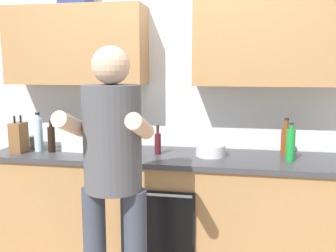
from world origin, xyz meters
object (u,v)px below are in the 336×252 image
bottle_vinegar (286,141)px  mixing_bowl (211,150)px  grocery_bag_produce (77,137)px  bottle_soda (291,145)px  knife_block (19,137)px  bottle_wine (158,143)px  bottle_soy (51,139)px  cup_stoneware (32,142)px  potted_herb (119,134)px  person_standing (113,167)px  bottle_water (38,134)px

bottle_vinegar → mixing_bowl: bottle_vinegar is taller
bottle_vinegar → grocery_bag_produce: 1.71m
bottle_soda → knife_block: (-2.16, -0.11, 0.00)m
bottle_wine → grocery_bag_produce: bottle_wine is taller
grocery_bag_produce → bottle_vinegar: bearing=4.9°
bottle_soy → mixing_bowl: bearing=4.4°
bottle_vinegar → cup_stoneware: bearing=-177.7°
bottle_soda → mixing_bowl: 0.60m
potted_herb → bottle_soy: bearing=-155.7°
cup_stoneware → grocery_bag_produce: bearing=-7.3°
person_standing → knife_block: size_ratio=5.60×
mixing_bowl → bottle_soda: bearing=-4.9°
person_standing → cup_stoneware: (-1.06, 0.91, -0.07)m
bottle_soy → potted_herb: bearing=24.3°
bottle_water → bottle_vinegar: 2.03m
knife_block → bottle_vinegar: bearing=7.8°
potted_herb → grocery_bag_produce: potted_herb is taller
bottle_soda → cup_stoneware: size_ratio=2.99×
bottle_water → potted_herb: bottle_water is taller
bottle_water → grocery_bag_produce: (0.31, 0.07, -0.03)m
bottle_wine → bottle_vinegar: size_ratio=0.79×
bottle_soda → grocery_bag_produce: bearing=178.6°
bottle_soda → knife_block: 2.16m
bottle_water → mixing_bowl: (1.43, 0.08, -0.10)m
knife_block → bottle_water: bearing=29.6°
bottle_soda → bottle_vinegar: bottle_vinegar is taller
bottle_soy → bottle_vinegar: size_ratio=0.90×
cup_stoneware → bottle_vinegar: bearing=2.3°
bottle_wine → potted_herb: potted_herb is taller
mixing_bowl → knife_block: bearing=-174.2°
person_standing → knife_block: (-1.05, 0.70, 0.01)m
bottle_wine → grocery_bag_produce: 0.69m
bottle_water → cup_stoneware: 0.22m
bottle_water → knife_block: 0.16m
bottle_vinegar → knife_block: size_ratio=0.98×
bottle_soda → bottle_soy: 1.90m
bottle_soda → bottle_water: 2.02m
mixing_bowl → grocery_bag_produce: (-1.11, -0.01, 0.07)m
bottle_water → knife_block: size_ratio=1.06×
bottle_vinegar → knife_block: knife_block is taller
bottle_wine → bottle_vinegar: bearing=8.7°
bottle_soy → mixing_bowl: (1.30, 0.10, -0.07)m
bottle_wine → cup_stoneware: 1.15m
bottle_vinegar → potted_herb: 1.38m
cup_stoneware → grocery_bag_produce: (0.46, -0.06, 0.07)m
bottle_vinegar → grocery_bag_produce: (-1.70, -0.15, 0.00)m
bottle_wine → bottle_water: bearing=-176.3°
person_standing → mixing_bowl: 1.01m
cup_stoneware → potted_herb: size_ratio=0.40×
bottle_water → cup_stoneware: (-0.14, 0.13, -0.10)m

